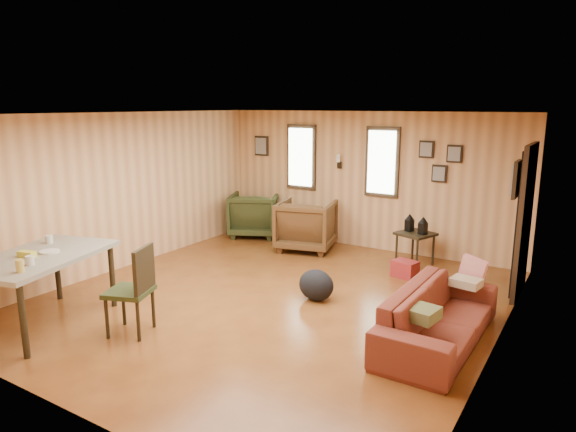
{
  "coord_description": "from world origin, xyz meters",
  "views": [
    {
      "loc": [
        3.54,
        -5.3,
        2.52
      ],
      "look_at": [
        0.0,
        0.4,
        1.05
      ],
      "focal_mm": 32.0,
      "sensor_mm": 36.0,
      "label": 1
    }
  ],
  "objects_px": {
    "recliner_green": "(254,213)",
    "end_table": "(288,218)",
    "recliner_brown": "(306,223)",
    "side_table": "(416,231)",
    "dining_table": "(38,261)",
    "sofa": "(439,307)"
  },
  "relations": [
    {
      "from": "sofa",
      "to": "recliner_green",
      "type": "bearing_deg",
      "value": 58.96
    },
    {
      "from": "sofa",
      "to": "recliner_brown",
      "type": "bearing_deg",
      "value": 52.33
    },
    {
      "from": "recliner_brown",
      "to": "side_table",
      "type": "distance_m",
      "value": 1.92
    },
    {
      "from": "recliner_green",
      "to": "dining_table",
      "type": "bearing_deg",
      "value": 68.54
    },
    {
      "from": "end_table",
      "to": "dining_table",
      "type": "distance_m",
      "value": 5.06
    },
    {
      "from": "end_table",
      "to": "sofa",
      "type": "bearing_deg",
      "value": -38.92
    },
    {
      "from": "sofa",
      "to": "dining_table",
      "type": "height_order",
      "value": "dining_table"
    },
    {
      "from": "recliner_green",
      "to": "sofa",
      "type": "bearing_deg",
      "value": 122.55
    },
    {
      "from": "side_table",
      "to": "recliner_green",
      "type": "bearing_deg",
      "value": 177.15
    },
    {
      "from": "dining_table",
      "to": "end_table",
      "type": "bearing_deg",
      "value": 73.0
    },
    {
      "from": "sofa",
      "to": "recliner_green",
      "type": "height_order",
      "value": "recliner_green"
    },
    {
      "from": "recliner_brown",
      "to": "end_table",
      "type": "relative_size",
      "value": 1.54
    },
    {
      "from": "recliner_green",
      "to": "dining_table",
      "type": "height_order",
      "value": "dining_table"
    },
    {
      "from": "recliner_green",
      "to": "end_table",
      "type": "relative_size",
      "value": 1.46
    },
    {
      "from": "side_table",
      "to": "dining_table",
      "type": "relative_size",
      "value": 0.44
    },
    {
      "from": "recliner_brown",
      "to": "dining_table",
      "type": "relative_size",
      "value": 0.52
    },
    {
      "from": "recliner_green",
      "to": "end_table",
      "type": "distance_m",
      "value": 0.67
    },
    {
      "from": "side_table",
      "to": "dining_table",
      "type": "xyz_separation_m",
      "value": [
        -2.92,
        -4.52,
        0.22
      ]
    },
    {
      "from": "end_table",
      "to": "side_table",
      "type": "bearing_deg",
      "value": -10.87
    },
    {
      "from": "recliner_green",
      "to": "dining_table",
      "type": "xyz_separation_m",
      "value": [
        0.33,
        -4.68,
        0.31
      ]
    },
    {
      "from": "recliner_brown",
      "to": "end_table",
      "type": "height_order",
      "value": "recliner_brown"
    },
    {
      "from": "end_table",
      "to": "side_table",
      "type": "relative_size",
      "value": 0.77
    }
  ]
}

